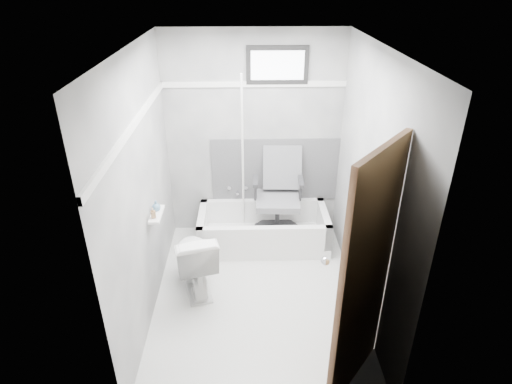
{
  "coord_description": "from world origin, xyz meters",
  "views": [
    {
      "loc": [
        -0.1,
        -3.32,
        2.93
      ],
      "look_at": [
        0.0,
        0.35,
        1.0
      ],
      "focal_mm": 30.0,
      "sensor_mm": 36.0,
      "label": 1
    }
  ],
  "objects_px": {
    "door": "(416,309)",
    "soap_bottle_a": "(153,213)",
    "soap_bottle_b": "(156,206)",
    "bathtub": "(263,228)",
    "office_chair": "(278,195)",
    "toilet": "(194,260)"
  },
  "relations": [
    {
      "from": "office_chair",
      "to": "toilet",
      "type": "distance_m",
      "value": 1.24
    },
    {
      "from": "soap_bottle_b",
      "to": "toilet",
      "type": "bearing_deg",
      "value": -4.04
    },
    {
      "from": "toilet",
      "to": "soap_bottle_b",
      "type": "height_order",
      "value": "soap_bottle_b"
    },
    {
      "from": "soap_bottle_a",
      "to": "soap_bottle_b",
      "type": "distance_m",
      "value": 0.14
    },
    {
      "from": "door",
      "to": "soap_bottle_b",
      "type": "relative_size",
      "value": 19.12
    },
    {
      "from": "soap_bottle_a",
      "to": "soap_bottle_b",
      "type": "height_order",
      "value": "same"
    },
    {
      "from": "toilet",
      "to": "door",
      "type": "relative_size",
      "value": 0.36
    },
    {
      "from": "bathtub",
      "to": "toilet",
      "type": "relative_size",
      "value": 2.1
    },
    {
      "from": "soap_bottle_b",
      "to": "bathtub",
      "type": "bearing_deg",
      "value": 35.89
    },
    {
      "from": "door",
      "to": "soap_bottle_a",
      "type": "xyz_separation_m",
      "value": [
        -1.92,
        1.32,
        -0.03
      ]
    },
    {
      "from": "bathtub",
      "to": "office_chair",
      "type": "height_order",
      "value": "office_chair"
    },
    {
      "from": "door",
      "to": "soap_bottle_b",
      "type": "distance_m",
      "value": 2.41
    },
    {
      "from": "toilet",
      "to": "bathtub",
      "type": "bearing_deg",
      "value": -147.99
    },
    {
      "from": "bathtub",
      "to": "soap_bottle_b",
      "type": "xyz_separation_m",
      "value": [
        -1.04,
        -0.75,
        0.75
      ]
    },
    {
      "from": "office_chair",
      "to": "door",
      "type": "xyz_separation_m",
      "value": [
        0.71,
        -2.26,
        0.38
      ]
    },
    {
      "from": "door",
      "to": "soap_bottle_a",
      "type": "bearing_deg",
      "value": 145.55
    },
    {
      "from": "bathtub",
      "to": "soap_bottle_a",
      "type": "bearing_deg",
      "value": -139.37
    },
    {
      "from": "toilet",
      "to": "soap_bottle_a",
      "type": "bearing_deg",
      "value": 5.06
    },
    {
      "from": "toilet",
      "to": "soap_bottle_b",
      "type": "distance_m",
      "value": 0.69
    },
    {
      "from": "bathtub",
      "to": "door",
      "type": "bearing_deg",
      "value": -68.3
    },
    {
      "from": "bathtub",
      "to": "door",
      "type": "distance_m",
      "value": 2.51
    },
    {
      "from": "bathtub",
      "to": "soap_bottle_a",
      "type": "height_order",
      "value": "soap_bottle_a"
    }
  ]
}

